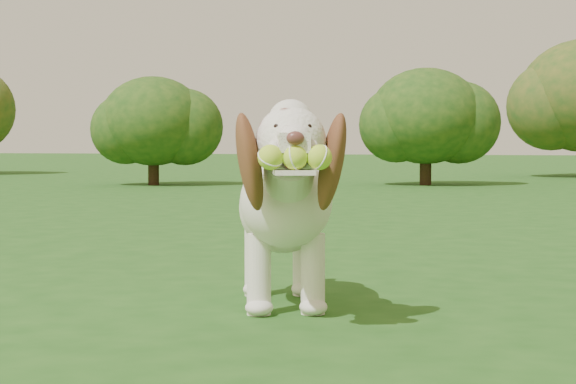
# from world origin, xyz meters

# --- Properties ---
(ground) EXTENTS (80.00, 80.00, 0.00)m
(ground) POSITION_xyz_m (0.00, 0.00, 0.00)
(ground) COLOR #1D4D16
(ground) RESTS_ON ground
(dog) EXTENTS (0.63, 1.09, 0.72)m
(dog) POSITION_xyz_m (0.20, -0.45, 0.39)
(dog) COLOR white
(dog) RESTS_ON ground
(shrub_a) EXTENTS (1.42, 1.42, 1.48)m
(shrub_a) POSITION_xyz_m (-4.24, 8.34, 0.87)
(shrub_a) COLOR #382314
(shrub_a) RESTS_ON ground
(shrub_b) EXTENTS (1.54, 1.54, 1.59)m
(shrub_b) POSITION_xyz_m (-0.69, 9.38, 0.94)
(shrub_b) COLOR #382314
(shrub_b) RESTS_ON ground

